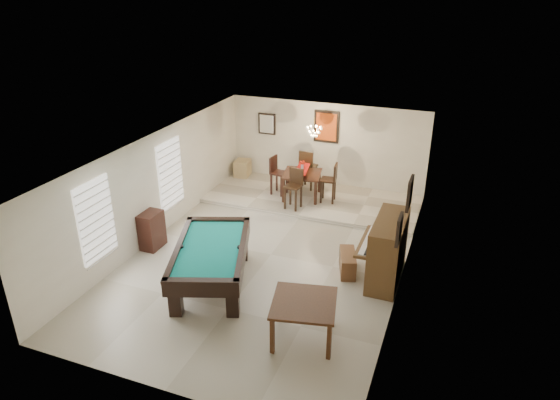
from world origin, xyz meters
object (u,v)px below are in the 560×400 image
Objects in this scene: piano_bench at (347,263)px; dining_table at (302,183)px; flower_vase at (302,165)px; dining_chair_south at (293,189)px; upright_piano at (380,249)px; pool_table at (212,266)px; dining_chair_north at (308,169)px; chandelier at (314,128)px; dining_chair_east at (328,183)px; apothecary_chest at (152,230)px; corner_bench at (242,168)px; dining_chair_west at (279,176)px; square_table at (304,320)px.

dining_table is (-2.15, 3.26, 0.32)m from piano_bench.
flower_vase is at bearing 0.00° from dining_table.
piano_bench is 3.29m from dining_chair_south.
flower_vase is (-2.15, 3.26, 0.88)m from piano_bench.
pool_table is at bearing -154.68° from upright_piano.
dining_table is 0.75m from dining_chair_north.
dining_chair_north is (-2.86, 3.94, 0.02)m from upright_piano.
dining_chair_east is at bearing -6.16° from chandelier.
corner_bench is at bearing 88.07° from apothecary_chest.
dining_chair_east is (-1.37, 3.24, 0.46)m from piano_bench.
dining_chair_east is at bearing -1.59° from dining_table.
upright_piano is 1.48× the size of dining_chair_east.
dining_chair_north is at bearing 93.29° from dining_table.
dining_table reaches higher than corner_bench.
dining_chair_east reaches higher than apothecary_chest.
dining_chair_north is 1.99× the size of chandelier.
dining_chair_east is (1.18, 4.71, 0.25)m from pool_table.
corner_bench is (-5.13, 4.15, -0.32)m from upright_piano.
chandelier reaches higher than apothecary_chest.
piano_bench is 4.58m from dining_chair_north.
upright_piano is at bearing -33.43° from dining_chair_south.
pool_table is at bearing -23.46° from apothecary_chest.
dining_table is 1.68m from chandelier.
upright_piano is at bearing -48.74° from flower_vase.
piano_bench is 0.73× the size of dining_chair_east.
piano_bench is 6.13m from corner_bench.
pool_table is 3.57m from upright_piano.
upright_piano reaches higher than dining_chair_north.
dining_table is at bearing -82.26° from dining_chair_west.
square_table reaches higher than piano_bench.
square_table is (2.34, -0.94, -0.05)m from pool_table.
square_table is at bearing -61.13° from dining_chair_south.
chandelier is at bearing 77.81° from dining_chair_south.
dining_chair_south reaches higher than apothecary_chest.
apothecary_chest is at bearing -172.91° from piano_bench.
upright_piano reaches higher than dining_chair_east.
square_table is 4.78m from apothecary_chest.
dining_chair_west is (-3.52, 3.21, -0.01)m from upright_piano.
dining_chair_west is at bearing -179.88° from flower_vase.
dining_chair_south reaches higher than pool_table.
dining_chair_east reaches higher than square_table.
dining_chair_east reaches higher than pool_table.
apothecary_chest is 4.61m from flower_vase.
dining_chair_north is at bearing 125.97° from upright_piano.
apothecary_chest is 4.56m from dining_table.
dining_chair_east is (0.78, -0.02, 0.14)m from dining_table.
dining_chair_south is (0.41, 3.94, 0.24)m from pool_table.
corner_bench is (-2.31, 0.94, -0.18)m from dining_table.
dining_table is 0.87× the size of dining_chair_north.
pool_table is 4.80m from flower_vase.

